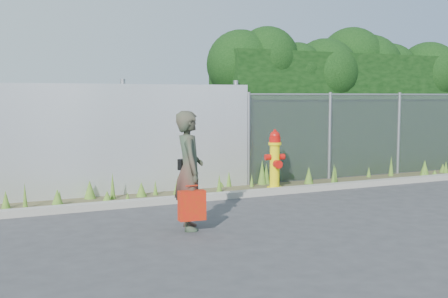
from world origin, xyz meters
TOP-DOWN VIEW (x-y plane):
  - ground at (0.00, 0.00)m, footprint 80.00×80.00m
  - curb at (0.00, 1.80)m, footprint 16.00×0.22m
  - weed_strip at (-0.34, 2.49)m, footprint 16.00×1.36m
  - corrugated_fence at (-3.25, 3.01)m, footprint 8.50×0.21m
  - chainlink_fence at (4.25, 3.00)m, footprint 6.50×0.07m
  - hedge at (4.45, 4.00)m, footprint 7.64×2.02m
  - fire_hydrant at (1.28, 2.25)m, footprint 0.43×0.38m
  - woman at (-1.62, -0.20)m, footprint 0.56×0.72m
  - red_tote_bag at (-1.69, -0.47)m, footprint 0.39×0.14m
  - black_shoulder_bag at (-1.63, -0.05)m, footprint 0.22×0.09m

SIDE VIEW (x-z plane):
  - ground at x=0.00m, z-range 0.00..0.00m
  - curb at x=0.00m, z-range 0.00..0.12m
  - weed_strip at x=-0.34m, z-range -0.14..0.40m
  - red_tote_bag at x=-1.69m, z-range 0.15..0.66m
  - fire_hydrant at x=1.28m, z-range -0.02..1.25m
  - woman at x=-1.62m, z-range 0.00..1.75m
  - black_shoulder_bag at x=-1.63m, z-range 0.87..1.03m
  - chainlink_fence at x=4.25m, z-range 0.01..2.06m
  - corrugated_fence at x=-3.25m, z-range -0.05..2.25m
  - hedge at x=4.45m, z-range 0.21..3.96m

